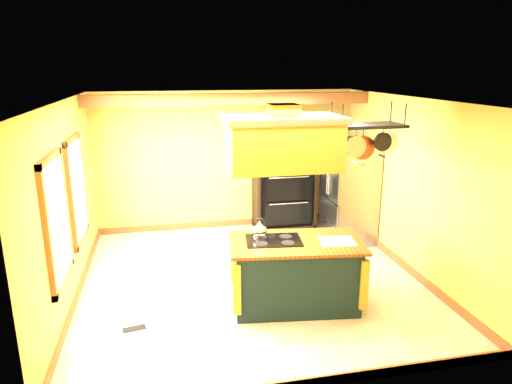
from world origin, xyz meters
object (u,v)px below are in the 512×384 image
object	(u,v)px
range_hood	(283,141)
pot_rack	(367,134)
refrigerator	(349,194)
hutch	(284,186)
kitchen_island	(295,273)

from	to	relation	value
range_hood	pot_rack	distance (m)	1.11
refrigerator	hutch	xyz separation A→B (m)	(-0.96, 0.97, -0.05)
refrigerator	range_hood	bearing A→B (deg)	-130.81
range_hood	hutch	size ratio (longest dim) A/B	0.68
kitchen_island	pot_rack	world-z (taller)	pot_rack
range_hood	refrigerator	size ratio (longest dim) A/B	0.79
range_hood	refrigerator	xyz separation A→B (m)	(1.84, 2.14, -1.36)
kitchen_island	range_hood	xyz separation A→B (m)	(-0.20, -0.00, 1.78)
range_hood	hutch	world-z (taller)	range_hood
kitchen_island	refrigerator	size ratio (longest dim) A/B	1.01
kitchen_island	range_hood	bearing A→B (deg)	-172.56
pot_rack	hutch	distance (m)	3.44
range_hood	pot_rack	world-z (taller)	same
kitchen_island	refrigerator	world-z (taller)	refrigerator
pot_rack	range_hood	bearing A→B (deg)	-179.45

